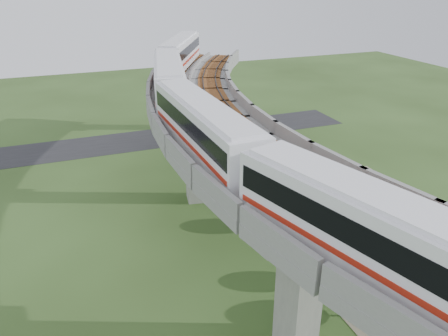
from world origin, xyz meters
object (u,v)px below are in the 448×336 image
(car_dark, at_px, (308,190))
(metro_train, at_px, (209,98))
(car_white, at_px, (443,281))
(car_red, at_px, (391,208))

(car_dark, bearing_deg, metro_train, 78.84)
(car_white, xyz_separation_m, car_dark, (-1.80, 16.62, 0.11))
(metro_train, distance_m, car_dark, 16.54)
(metro_train, height_order, car_white, metro_train)
(car_red, xyz_separation_m, car_dark, (-5.72, 6.26, 0.05))
(car_white, distance_m, car_red, 11.07)
(car_white, relative_size, car_red, 0.88)
(metro_train, bearing_deg, car_dark, 9.22)
(metro_train, relative_size, car_white, 19.37)
(car_white, bearing_deg, car_dark, 77.81)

